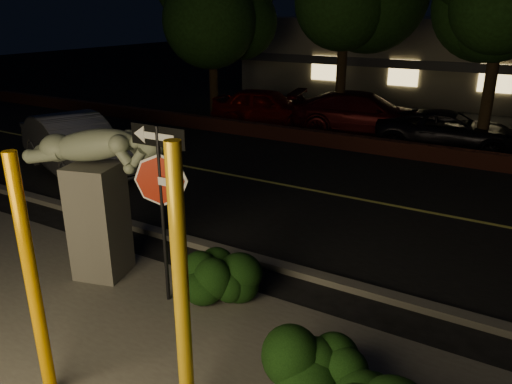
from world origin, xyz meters
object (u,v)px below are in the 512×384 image
(signpost, at_px, (161,181))
(sculpture, at_px, (97,185))
(yellow_pole_left, at_px, (32,284))
(parked_car_red, at_px, (267,107))
(yellow_pole_right, at_px, (182,297))
(parked_car_dark, at_px, (449,131))
(silver_sedan, at_px, (75,145))
(parked_car_darkred, at_px, (363,114))

(signpost, distance_m, sculpture, 1.53)
(yellow_pole_left, bearing_deg, parked_car_red, 109.42)
(yellow_pole_left, bearing_deg, yellow_pole_right, 15.49)
(yellow_pole_left, xyz_separation_m, signpost, (-0.12, 2.36, 0.50))
(yellow_pole_right, distance_m, parked_car_red, 15.52)
(parked_car_red, xyz_separation_m, parked_car_dark, (7.01, -0.21, -0.10))
(silver_sedan, xyz_separation_m, parked_car_darkred, (5.56, 8.50, -0.02))
(parked_car_darkred, relative_size, parked_car_dark, 1.16)
(yellow_pole_left, xyz_separation_m, sculpture, (-1.60, 2.46, 0.14))
(signpost, distance_m, parked_car_red, 13.08)
(parked_car_red, height_order, parked_car_darkred, parked_car_darkred)
(yellow_pole_left, height_order, sculpture, yellow_pole_left)
(yellow_pole_left, height_order, parked_car_red, yellow_pole_left)
(silver_sedan, bearing_deg, parked_car_darkred, -12.34)
(yellow_pole_left, relative_size, parked_car_dark, 0.66)
(yellow_pole_left, height_order, parked_car_dark, yellow_pole_left)
(yellow_pole_right, relative_size, parked_car_dark, 0.71)
(signpost, distance_m, parked_car_darkred, 12.56)
(signpost, bearing_deg, silver_sedan, 148.05)
(silver_sedan, xyz_separation_m, parked_car_red, (1.69, 8.08, -0.06))
(yellow_pole_right, distance_m, silver_sedan, 10.34)
(yellow_pole_left, bearing_deg, parked_car_dark, 82.22)
(yellow_pole_right, relative_size, parked_car_darkred, 0.61)
(sculpture, bearing_deg, parked_car_dark, 57.56)
(parked_car_darkred, bearing_deg, silver_sedan, 133.92)
(parked_car_dark, bearing_deg, signpost, 162.43)
(yellow_pole_left, distance_m, yellow_pole_right, 1.81)
(signpost, height_order, parked_car_dark, signpost)
(yellow_pole_left, bearing_deg, parked_car_darkred, 94.66)
(signpost, xyz_separation_m, sculpture, (-1.48, 0.10, -0.36))
(sculpture, distance_m, parked_car_dark, 12.29)
(signpost, bearing_deg, parked_car_red, 111.17)
(yellow_pole_left, xyz_separation_m, yellow_pole_right, (1.74, 0.48, 0.12))
(yellow_pole_right, bearing_deg, parked_car_darkred, 101.62)
(yellow_pole_right, xyz_separation_m, silver_sedan, (-8.50, 5.83, -0.85))
(yellow_pole_right, distance_m, parked_car_darkred, 14.65)
(silver_sedan, relative_size, parked_car_darkred, 0.90)
(parked_car_darkred, xyz_separation_m, parked_car_dark, (3.15, -0.62, -0.14))
(signpost, distance_m, silver_sedan, 7.83)
(sculpture, bearing_deg, parked_car_darkred, 72.53)
(sculpture, height_order, parked_car_darkred, sculpture)
(yellow_pole_left, relative_size, parked_car_darkred, 0.57)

